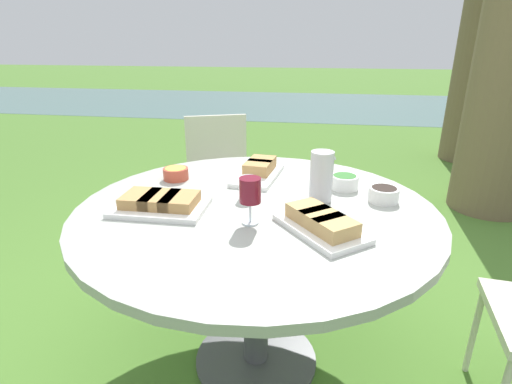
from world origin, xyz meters
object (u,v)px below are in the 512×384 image
(dining_table, at_px, (256,230))
(wine_glass, at_px, (250,192))
(water_pitcher, at_px, (321,176))
(chair_near_right, at_px, (219,169))

(dining_table, height_order, wine_glass, wine_glass)
(water_pitcher, height_order, wine_glass, water_pitcher)
(water_pitcher, distance_m, wine_glass, 0.36)
(water_pitcher, bearing_deg, wine_glass, -133.00)
(dining_table, distance_m, wine_glass, 0.28)
(dining_table, relative_size, water_pitcher, 6.89)
(chair_near_right, xyz_separation_m, water_pitcher, (0.72, -1.10, 0.36))
(dining_table, bearing_deg, chair_near_right, 111.12)
(chair_near_right, distance_m, water_pitcher, 1.36)
(dining_table, height_order, chair_near_right, chair_near_right)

